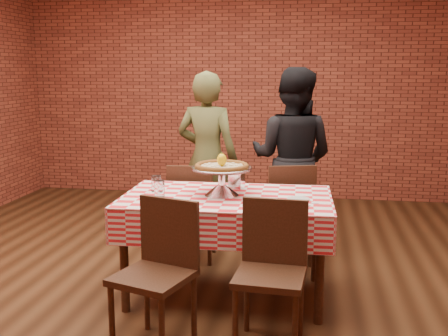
{
  "coord_description": "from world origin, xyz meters",
  "views": [
    {
      "loc": [
        0.99,
        -3.88,
        1.66
      ],
      "look_at": [
        0.36,
        -0.07,
        0.94
      ],
      "focal_mm": 42.69,
      "sensor_mm": 36.0,
      "label": 1
    }
  ],
  "objects_px": {
    "chair_far_left": "(193,211)",
    "pizza_stand": "(222,181)",
    "diner_black": "(292,158)",
    "condiment_caddy": "(237,178)",
    "chair_near_right": "(270,278)",
    "diner_olive": "(207,158)",
    "pizza": "(222,167)",
    "water_glass_right": "(156,183)",
    "chair_far_right": "(287,212)",
    "table": "(227,247)",
    "water_glass_left": "(159,189)",
    "chair_near_left": "(153,278)"
  },
  "relations": [
    {
      "from": "chair_far_left",
      "to": "pizza_stand",
      "type": "bearing_deg",
      "value": 114.24
    },
    {
      "from": "chair_far_left",
      "to": "diner_black",
      "type": "relative_size",
      "value": 0.52
    },
    {
      "from": "condiment_caddy",
      "to": "chair_near_right",
      "type": "xyz_separation_m",
      "value": [
        0.34,
        -0.99,
        -0.39
      ]
    },
    {
      "from": "diner_olive",
      "to": "pizza",
      "type": "bearing_deg",
      "value": 115.96
    },
    {
      "from": "water_glass_right",
      "to": "pizza",
      "type": "bearing_deg",
      "value": -4.52
    },
    {
      "from": "condiment_caddy",
      "to": "chair_near_right",
      "type": "relative_size",
      "value": 0.17
    },
    {
      "from": "chair_far_right",
      "to": "diner_black",
      "type": "distance_m",
      "value": 0.6
    },
    {
      "from": "table",
      "to": "diner_olive",
      "type": "relative_size",
      "value": 0.9
    },
    {
      "from": "water_glass_left",
      "to": "chair_near_left",
      "type": "height_order",
      "value": "chair_near_left"
    },
    {
      "from": "chair_near_left",
      "to": "pizza_stand",
      "type": "bearing_deg",
      "value": 90.59
    },
    {
      "from": "water_glass_right",
      "to": "diner_black",
      "type": "height_order",
      "value": "diner_black"
    },
    {
      "from": "condiment_caddy",
      "to": "pizza",
      "type": "bearing_deg",
      "value": -89.24
    },
    {
      "from": "water_glass_left",
      "to": "water_glass_right",
      "type": "relative_size",
      "value": 1.0
    },
    {
      "from": "chair_far_right",
      "to": "diner_black",
      "type": "height_order",
      "value": "diner_black"
    },
    {
      "from": "water_glass_right",
      "to": "chair_far_right",
      "type": "distance_m",
      "value": 1.26
    },
    {
      "from": "water_glass_right",
      "to": "table",
      "type": "bearing_deg",
      "value": -7.24
    },
    {
      "from": "table",
      "to": "diner_olive",
      "type": "height_order",
      "value": "diner_olive"
    },
    {
      "from": "condiment_caddy",
      "to": "water_glass_right",
      "type": "bearing_deg",
      "value": -142.79
    },
    {
      "from": "table",
      "to": "water_glass_right",
      "type": "height_order",
      "value": "water_glass_right"
    },
    {
      "from": "pizza_stand",
      "to": "diner_black",
      "type": "bearing_deg",
      "value": 69.68
    },
    {
      "from": "diner_olive",
      "to": "chair_far_left",
      "type": "bearing_deg",
      "value": 96.45
    },
    {
      "from": "chair_near_right",
      "to": "chair_far_left",
      "type": "relative_size",
      "value": 1.02
    },
    {
      "from": "pizza_stand",
      "to": "water_glass_left",
      "type": "height_order",
      "value": "pizza_stand"
    },
    {
      "from": "chair_near_left",
      "to": "diner_black",
      "type": "height_order",
      "value": "diner_black"
    },
    {
      "from": "pizza_stand",
      "to": "chair_far_left",
      "type": "xyz_separation_m",
      "value": [
        -0.37,
        0.7,
        -0.43
      ]
    },
    {
      "from": "pizza",
      "to": "chair_far_right",
      "type": "bearing_deg",
      "value": 60.63
    },
    {
      "from": "diner_olive",
      "to": "water_glass_right",
      "type": "bearing_deg",
      "value": 92.1
    },
    {
      "from": "water_glass_left",
      "to": "condiment_caddy",
      "type": "distance_m",
      "value": 0.63
    },
    {
      "from": "table",
      "to": "water_glass_right",
      "type": "relative_size",
      "value": 12.7
    },
    {
      "from": "diner_black",
      "to": "chair_far_right",
      "type": "bearing_deg",
      "value": 102.71
    },
    {
      "from": "chair_far_left",
      "to": "diner_black",
      "type": "xyz_separation_m",
      "value": [
        0.83,
        0.53,
        0.41
      ]
    },
    {
      "from": "table",
      "to": "chair_near_right",
      "type": "distance_m",
      "value": 0.8
    },
    {
      "from": "pizza_stand",
      "to": "chair_near_right",
      "type": "height_order",
      "value": "pizza_stand"
    },
    {
      "from": "pizza_stand",
      "to": "chair_near_left",
      "type": "distance_m",
      "value": 0.99
    },
    {
      "from": "table",
      "to": "chair_far_left",
      "type": "xyz_separation_m",
      "value": [
        -0.42,
        0.73,
        0.06
      ]
    },
    {
      "from": "pizza_stand",
      "to": "chair_far_left",
      "type": "height_order",
      "value": "pizza_stand"
    },
    {
      "from": "chair_near_right",
      "to": "chair_far_right",
      "type": "height_order",
      "value": "chair_near_right"
    },
    {
      "from": "diner_black",
      "to": "chair_near_right",
      "type": "bearing_deg",
      "value": 103.42
    },
    {
      "from": "chair_near_left",
      "to": "chair_far_right",
      "type": "bearing_deg",
      "value": 84.54
    },
    {
      "from": "pizza_stand",
      "to": "chair_far_right",
      "type": "bearing_deg",
      "value": 60.63
    },
    {
      "from": "chair_far_right",
      "to": "table",
      "type": "bearing_deg",
      "value": 48.61
    },
    {
      "from": "chair_far_left",
      "to": "diner_olive",
      "type": "bearing_deg",
      "value": -97.36
    },
    {
      "from": "pizza_stand",
      "to": "chair_near_right",
      "type": "relative_size",
      "value": 0.51
    },
    {
      "from": "pizza_stand",
      "to": "pizza",
      "type": "height_order",
      "value": "pizza"
    },
    {
      "from": "chair_near_left",
      "to": "diner_olive",
      "type": "relative_size",
      "value": 0.54
    },
    {
      "from": "pizza_stand",
      "to": "pizza",
      "type": "distance_m",
      "value": 0.11
    },
    {
      "from": "water_glass_right",
      "to": "condiment_caddy",
      "type": "height_order",
      "value": "condiment_caddy"
    },
    {
      "from": "pizza_stand",
      "to": "condiment_caddy",
      "type": "height_order",
      "value": "pizza_stand"
    },
    {
      "from": "chair_near_left",
      "to": "table",
      "type": "bearing_deg",
      "value": 87.48
    },
    {
      "from": "pizza",
      "to": "table",
      "type": "bearing_deg",
      "value": -35.56
    }
  ]
}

